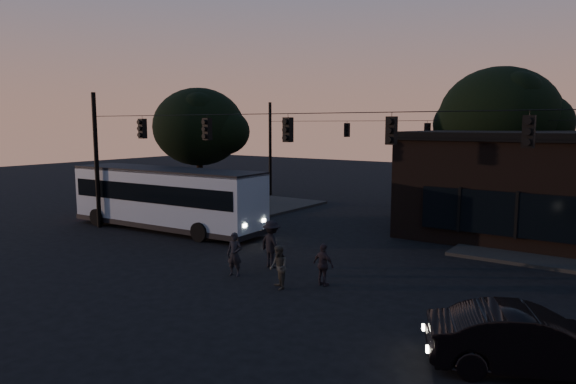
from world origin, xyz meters
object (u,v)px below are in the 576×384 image
Objects in this scene: bus at (166,195)px; pedestrian_a at (235,254)px; pedestrian_c at (323,265)px; building at (571,186)px; car at (530,341)px; pedestrian_d at (272,244)px; pedestrian_b at (279,267)px.

bus is 9.96m from pedestrian_a.
building is at bearing -104.84° from pedestrian_c.
pedestrian_a is at bearing 55.59° from car.
building reaches higher than bus.
pedestrian_c reaches higher than car.
bus is 20.61m from car.
building is 9.97× the size of pedestrian_c.
building is 17.63m from pedestrian_a.
bus is 9.74m from pedestrian_d.
building is 8.00× the size of pedestrian_d.
pedestrian_b is (2.30, -0.30, -0.06)m from pedestrian_a.
pedestrian_d is (-9.15, -12.90, -1.75)m from building.
bus is at bearing -163.96° from pedestrian_b.
pedestrian_d is at bearing 59.78° from pedestrian_a.
pedestrian_a is (-10.73, 1.90, 0.07)m from car.
pedestrian_b is at bearing 147.15° from pedestrian_d.
building is 3.33× the size of car.
bus is 12.81m from pedestrian_c.
building is 21.09m from bus.
building is 16.70m from car.
car is 10.90m from pedestrian_d.
pedestrian_c is (-6.20, -13.75, -1.94)m from building.
building reaches higher than pedestrian_b.
pedestrian_c is (1.12, 1.20, -0.01)m from pedestrian_b.
bus is 7.78× the size of pedestrian_b.
building is 15.91m from pedestrian_d.
car is at bearing -21.37° from bus.
car is (19.57, -6.37, -1.13)m from bus.
pedestrian_b reaches higher than pedestrian_c.
pedestrian_b is 1.01× the size of pedestrian_c.
pedestrian_a is at bearing -148.16° from pedestrian_b.
pedestrian_b reaches higher than car.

